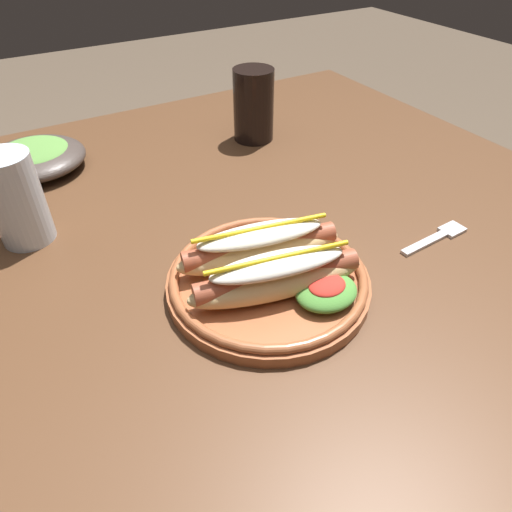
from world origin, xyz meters
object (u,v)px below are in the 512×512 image
Objects in this scene: soda_cup at (254,105)px; hot_dog_plate at (271,272)px; side_bowl at (35,157)px; water_cup at (16,199)px; fork at (438,237)px.

hot_dog_plate is at bearing -117.60° from soda_cup.
water_cup is at bearing -103.42° from side_bowl.
side_bowl is at bearing 76.58° from water_cup.
hot_dog_plate reaches higher than fork.
side_bowl is at bearing 128.97° from fork.
soda_cup is 0.41m from side_bowl.
hot_dog_plate is 0.44m from soda_cup.
hot_dog_plate is at bearing -67.90° from side_bowl.
soda_cup is (-0.06, 0.42, 0.07)m from fork.
side_bowl is at bearing 167.93° from soda_cup.
side_bowl is at bearing 112.10° from hot_dog_plate.
hot_dog_plate is at bearing -47.70° from water_cup.
side_bowl is (-0.46, 0.51, 0.02)m from fork.
water_cup is 0.22m from side_bowl.
soda_cup is at bearing -12.07° from side_bowl.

